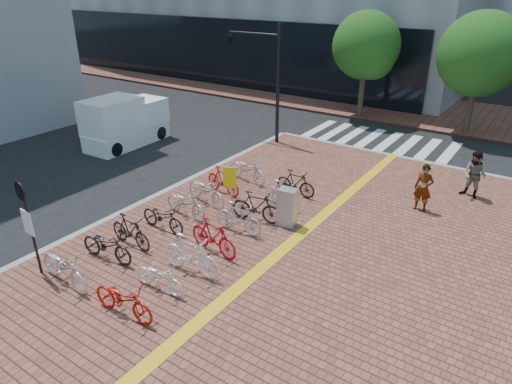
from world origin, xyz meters
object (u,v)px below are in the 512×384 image
Objects in this scene: bike_8 at (123,299)px; traffic_light_pole at (255,60)px; bike_10 at (190,255)px; bike_13 at (256,207)px; utility_box at (287,207)px; pedestrian_a at (423,188)px; box_truck at (125,122)px; bike_0 at (64,267)px; bike_15 at (296,183)px; bike_6 at (223,181)px; bike_4 at (186,203)px; pedestrian_b at (475,175)px; bike_3 at (163,217)px; bike_2 at (130,231)px; notice_sign at (27,217)px; bike_5 at (206,191)px; bike_7 at (247,169)px; bike_1 at (107,245)px; bike_11 at (213,236)px; bike_9 at (159,276)px; yellow_sign at (231,182)px; bike_12 at (239,218)px; bike_14 at (282,194)px.

traffic_light_pole reaches higher than bike_8.
bike_13 is at bearing 0.34° from bike_10.
traffic_light_pole is at bearing 130.78° from utility_box.
traffic_light_pole is (-5.10, 7.41, 3.34)m from bike_13.
traffic_light_pole is (-5.16, 13.15, 3.40)m from bike_8.
pedestrian_a is (4.28, 9.69, 0.37)m from bike_8.
pedestrian_a is at bearing 3.06° from box_truck.
bike_0 is 8.61m from bike_15.
bike_6 is 0.31× the size of traffic_light_pole.
bike_4 is 10.55m from pedestrian_b.
pedestrian_b reaches higher than bike_8.
pedestrian_a is (6.50, 6.14, 0.39)m from bike_3.
bike_2 is at bearing 135.78° from bike_13.
bike_10 is 0.70× the size of notice_sign.
bike_7 is at bearing 10.14° from bike_5.
pedestrian_b is 0.32× the size of traffic_light_pole.
bike_3 is (0.08, 2.17, -0.02)m from bike_1.
bike_1 is at bearing -176.36° from bike_2.
pedestrian_b is at bearing -36.61° from bike_2.
bike_11 is at bearing -93.58° from bike_3.
pedestrian_a reaches higher than bike_2.
bike_0 is 1.04× the size of bike_10.
bike_11 is (2.25, -1.28, 0.07)m from bike_4.
bike_4 is (-0.02, 1.12, 0.03)m from bike_3.
bike_5 is 1.02× the size of bike_7.
bike_7 is at bearing 13.97° from bike_9.
bike_6 is at bearing 3.30° from bike_2.
pedestrian_a reaches higher than utility_box.
bike_10 reaches higher than bike_13.
bike_1 is at bearing -105.29° from yellow_sign.
box_truck is at bearing -177.75° from pedestrian_a.
pedestrian_a is (4.37, 4.89, 0.34)m from bike_12.
bike_11 is 1.42× the size of utility_box.
bike_8 is (2.24, -4.67, -0.01)m from bike_4.
bike_5 is at bearing 17.73° from bike_8.
box_truck reaches higher than bike_15.
bike_8 is at bearing 178.77° from bike_12.
bike_3 is at bearing 58.00° from bike_10.
bike_7 is 2.64m from bike_14.
bike_13 is at bearing -17.10° from bike_0.
traffic_light_pole is at bearing 32.49° from bike_5.
bike_3 is 4.05m from utility_box.
notice_sign is 11.35m from box_truck.
pedestrian_b is (5.52, 8.40, 0.34)m from bike_11.
bike_14 is 0.95× the size of yellow_sign.
bike_5 is 1.16× the size of yellow_sign.
bike_0 is 1.16× the size of bike_6.
yellow_sign reaches higher than bike_9.
yellow_sign is (-1.11, 5.73, 0.71)m from bike_8.
bike_7 is 8.52m from pedestrian_b.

